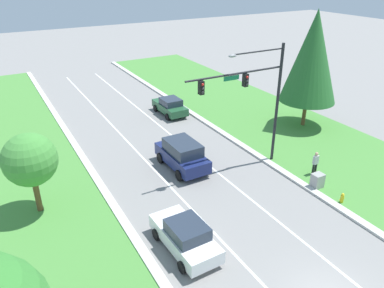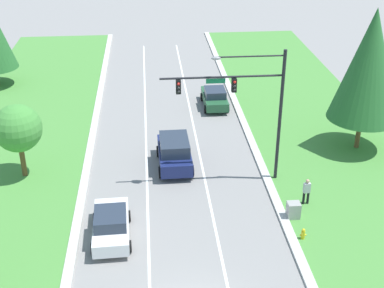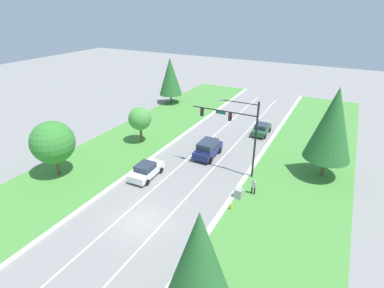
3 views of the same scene
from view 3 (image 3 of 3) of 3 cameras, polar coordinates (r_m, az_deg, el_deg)
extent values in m
plane|color=gray|center=(26.62, -9.68, -14.23)|extent=(160.00, 160.00, 0.00)
cube|color=beige|center=(24.26, 1.66, -18.26)|extent=(0.50, 90.00, 0.15)
cube|color=beige|center=(29.79, -18.59, -10.35)|extent=(0.50, 90.00, 0.15)
cube|color=#4C8E3D|center=(23.19, 14.31, -21.97)|extent=(10.00, 90.00, 0.08)
cube|color=#4C8E3D|center=(33.38, -25.01, -7.47)|extent=(10.00, 90.00, 0.08)
cube|color=white|center=(27.55, -12.76, -12.97)|extent=(0.14, 81.00, 0.01)
cube|color=white|center=(25.77, -6.34, -15.53)|extent=(0.14, 81.00, 0.01)
cylinder|color=black|center=(30.71, 11.94, 0.45)|extent=(0.20, 0.20, 8.31)
cylinder|color=black|center=(30.74, 6.09, 6.24)|extent=(7.04, 0.12, 0.12)
cube|color=#147042|center=(30.93, 5.46, 5.96)|extent=(1.10, 0.04, 0.28)
cylinder|color=black|center=(29.87, 9.03, 7.85)|extent=(3.87, 0.09, 0.09)
ellipsoid|color=gray|center=(30.52, 5.56, 8.32)|extent=(0.56, 0.28, 0.20)
cube|color=black|center=(30.67, 7.26, 5.14)|extent=(0.28, 0.32, 0.80)
sphere|color=red|center=(30.44, 7.17, 5.46)|extent=(0.16, 0.16, 0.16)
sphere|color=#2D2D2D|center=(30.52, 7.15, 5.05)|extent=(0.16, 0.16, 0.16)
sphere|color=#2D2D2D|center=(30.60, 7.13, 4.64)|extent=(0.16, 0.16, 0.16)
cube|color=black|center=(31.83, 1.92, 6.10)|extent=(0.28, 0.32, 0.80)
sphere|color=red|center=(31.61, 1.79, 6.40)|extent=(0.16, 0.16, 0.16)
sphere|color=#2D2D2D|center=(31.69, 1.78, 6.01)|extent=(0.16, 0.16, 0.16)
sphere|color=#2D2D2D|center=(31.76, 1.77, 5.61)|extent=(0.16, 0.16, 0.16)
cube|color=navy|center=(35.87, 3.05, -1.20)|extent=(2.07, 4.57, 0.85)
cube|color=#283342|center=(35.42, 3.01, -0.09)|extent=(1.84, 2.75, 0.79)
cylinder|color=black|center=(36.89, 5.32, -1.22)|extent=(0.25, 0.75, 0.74)
cylinder|color=black|center=(37.56, 2.55, -0.62)|extent=(0.25, 0.75, 0.74)
cylinder|color=black|center=(34.57, 3.57, -3.08)|extent=(0.25, 0.75, 0.74)
cylinder|color=black|center=(35.29, 0.65, -2.40)|extent=(0.25, 0.75, 0.74)
cube|color=white|center=(32.10, -8.58, -5.17)|extent=(1.95, 4.38, 0.71)
cube|color=#283342|center=(31.58, -8.92, -4.33)|extent=(1.70, 2.00, 0.63)
cylinder|color=black|center=(32.80, -5.95, -5.00)|extent=(0.26, 0.62, 0.61)
cylinder|color=black|center=(33.67, -8.54, -4.30)|extent=(0.26, 0.62, 0.61)
cylinder|color=black|center=(30.91, -8.54, -7.24)|extent=(0.26, 0.62, 0.61)
cylinder|color=black|center=(31.82, -11.22, -6.43)|extent=(0.26, 0.62, 0.61)
cube|color=#235633|center=(43.14, 13.10, 2.67)|extent=(1.81, 4.20, 0.67)
cube|color=#283342|center=(42.68, 13.09, 3.34)|extent=(1.61, 1.89, 0.59)
cylinder|color=black|center=(44.26, 14.58, 2.63)|extent=(0.24, 0.64, 0.63)
cylinder|color=black|center=(44.62, 12.42, 3.05)|extent=(0.24, 0.64, 0.63)
cylinder|color=black|center=(41.92, 13.73, 1.43)|extent=(0.24, 0.64, 0.63)
cylinder|color=black|center=(42.30, 11.46, 1.88)|extent=(0.24, 0.64, 0.63)
cube|color=#9E9E99|center=(28.88, 8.80, -9.36)|extent=(0.70, 0.60, 1.00)
cylinder|color=black|center=(29.72, 11.32, -8.67)|extent=(0.14, 0.14, 0.84)
cylinder|color=black|center=(29.69, 11.81, -8.76)|extent=(0.14, 0.14, 0.84)
cube|color=#B7B7BC|center=(29.31, 11.69, -7.55)|extent=(0.40, 0.26, 0.60)
sphere|color=tan|center=(29.08, 11.76, -6.82)|extent=(0.22, 0.22, 0.22)
cylinder|color=gold|center=(27.50, 7.41, -11.85)|extent=(0.20, 0.20, 0.55)
sphere|color=gold|center=(27.30, 7.45, -11.29)|extent=(0.18, 0.18, 0.18)
cylinder|color=gold|center=(27.51, 7.18, -11.74)|extent=(0.10, 0.09, 0.09)
cylinder|color=gold|center=(27.45, 7.65, -11.86)|extent=(0.10, 0.09, 0.09)
cone|color=#28662D|center=(16.16, 1.33, -21.34)|extent=(3.82, 3.82, 6.11)
cylinder|color=brown|center=(39.84, -9.67, 1.78)|extent=(0.32, 0.32, 2.24)
sphere|color=#47933D|center=(39.02, -9.91, 4.77)|extent=(2.93, 2.93, 2.93)
cylinder|color=brown|center=(34.44, 23.72, -4.03)|extent=(0.32, 0.32, 2.30)
cone|color=#28662D|center=(32.52, 25.20, 3.48)|extent=(4.64, 4.64, 7.42)
cylinder|color=brown|center=(34.97, -24.18, -3.79)|extent=(0.32, 0.32, 2.17)
sphere|color=#388433|center=(33.82, -25.00, 0.29)|extent=(4.44, 4.44, 4.44)
cylinder|color=brown|center=(55.57, -4.02, 8.61)|extent=(0.32, 0.32, 1.70)
cone|color=#28662D|center=(54.54, -4.15, 12.74)|extent=(4.07, 4.07, 6.51)
camera|label=1|loc=(25.74, -41.42, 10.28)|focal=35.00mm
camera|label=2|loc=(14.76, -69.11, 10.95)|focal=50.00mm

